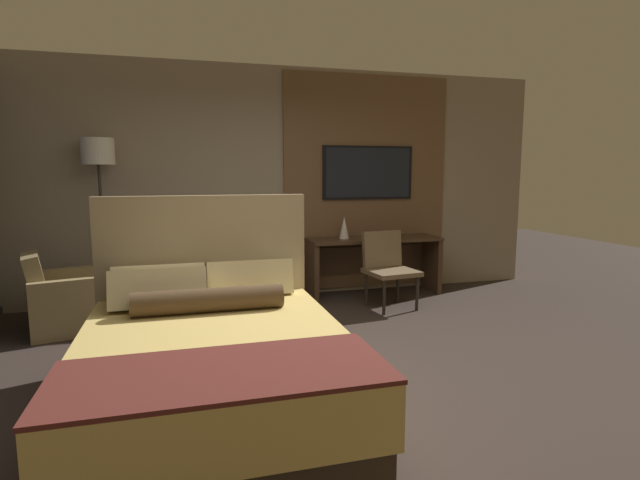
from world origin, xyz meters
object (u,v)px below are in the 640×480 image
tv (368,173)px  bed (213,359)px  armchair_by_window (66,303)px  desk_chair (387,263)px  vase_tall (344,228)px  book (377,237)px  desk (373,256)px  floor_lamp (99,166)px

tv → bed: bearing=-127.1°
bed → armchair_by_window: 2.47m
desk_chair → tv: bearing=78.1°
desk_chair → vase_tall: 0.77m
book → armchair_by_window: bearing=-172.4°
armchair_by_window → book: bearing=-97.1°
armchair_by_window → vase_tall: vase_tall is taller
bed → desk_chair: bed is taller
vase_tall → book: (0.41, -0.08, -0.12)m
desk → book: (0.02, -0.07, 0.25)m
armchair_by_window → floor_lamp: floor_lamp is taller
tv → floor_lamp: size_ratio=0.63×
desk_chair → armchair_by_window: bearing=171.5°
desk_chair → armchair_by_window: size_ratio=0.96×
bed → book: bearing=49.7°
armchair_by_window → tv: bearing=-92.5°
desk → vase_tall: size_ratio=6.08×
tv → vase_tall: bearing=-152.3°
book → desk_chair: bearing=-99.6°
tv → book: tv is taller
floor_lamp → book: bearing=-1.8°
desk → floor_lamp: (-3.15, 0.03, 1.11)m
desk → vase_tall: (-0.38, 0.01, 0.37)m
desk_chair → book: bearing=73.1°
tv → floor_lamp: bearing=-176.7°
vase_tall → desk_chair: bearing=-62.4°
tv → desk_chair: tv is taller
floor_lamp → vase_tall: bearing=-0.5°
tv → vase_tall: (-0.38, -0.20, -0.67)m
bed → book: bed is taller
armchair_by_window → vase_tall: 3.16m
desk → book: 0.26m
tv → desk_chair: size_ratio=1.39×
bed → vase_tall: bearing=56.2°
desk → book: book is taller
desk_chair → floor_lamp: size_ratio=0.46×
desk → book: bearing=-71.8°
desk_chair → desk: bearing=76.5°
floor_lamp → book: size_ratio=8.28×
bed → book: 3.40m
desk_chair → armchair_by_window: desk_chair is taller
desk → armchair_by_window: armchair_by_window is taller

